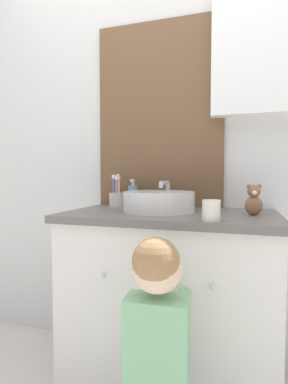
{
  "coord_description": "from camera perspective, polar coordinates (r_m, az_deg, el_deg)",
  "views": [
    {
      "loc": [
        0.31,
        -1.12,
        1.07
      ],
      "look_at": [
        -0.12,
        0.26,
        0.99
      ],
      "focal_mm": 28.0,
      "sensor_mm": 36.0,
      "label": 1
    }
  ],
  "objects": [
    {
      "name": "toothbrush_holder",
      "position": [
        1.76,
        -5.21,
        -1.21
      ],
      "size": [
        0.09,
        0.09,
        0.19
      ],
      "color": "beige",
      "rests_on": "vanity_counter"
    },
    {
      "name": "child_figure",
      "position": [
        1.11,
        2.56,
        -26.17
      ],
      "size": [
        0.22,
        0.44,
        0.87
      ],
      "color": "slate",
      "rests_on": "ground_plane"
    },
    {
      "name": "soap_dispenser",
      "position": [
        1.73,
        -2.09,
        -0.68
      ],
      "size": [
        0.06,
        0.06,
        0.16
      ],
      "color": "#6B93B2",
      "rests_on": "vanity_counter"
    },
    {
      "name": "drinking_cup",
      "position": [
        1.21,
        12.69,
        -3.46
      ],
      "size": [
        0.07,
        0.07,
        0.08
      ],
      "primitive_type": "cylinder",
      "color": "silver",
      "rests_on": "vanity_counter"
    },
    {
      "name": "sink_basin",
      "position": [
        1.5,
        2.93,
        -1.72
      ],
      "size": [
        0.36,
        0.41,
        0.15
      ],
      "color": "silver",
      "rests_on": "vanity_counter"
    },
    {
      "name": "teddy_bear",
      "position": [
        1.44,
        20.2,
        -1.52
      ],
      "size": [
        0.08,
        0.07,
        0.14
      ],
      "color": "brown",
      "rests_on": "vanity_counter"
    },
    {
      "name": "vanity_counter",
      "position": [
        1.59,
        4.89,
        -19.88
      ],
      "size": [
        1.02,
        0.58,
        0.89
      ],
      "color": "silver",
      "rests_on": "ground_plane"
    },
    {
      "name": "wall_back",
      "position": [
        1.78,
        7.9,
        10.16
      ],
      "size": [
        3.2,
        0.18,
        2.5
      ],
      "color": "silver",
      "rests_on": "ground_plane"
    }
  ]
}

